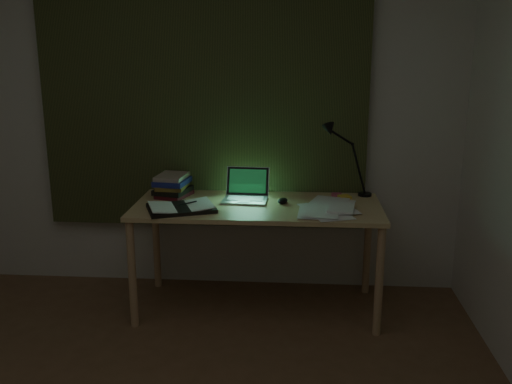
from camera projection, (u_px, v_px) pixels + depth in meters
wall_back at (204, 110)px, 3.87m from camera, size 3.50×0.00×2.50m
curtain at (203, 80)px, 3.79m from camera, size 2.20×0.06×2.00m
desk at (257, 257)px, 3.67m from camera, size 1.55×0.68×0.71m
laptop at (245, 186)px, 3.63m from camera, size 0.30×0.33×0.20m
open_textbook at (181, 207)px, 3.46m from camera, size 0.47×0.40×0.03m
book_stack at (173, 185)px, 3.75m from camera, size 0.23×0.26×0.16m
loose_papers at (332, 208)px, 3.46m from camera, size 0.43×0.44×0.02m
mouse at (283, 201)px, 3.60m from camera, size 0.08×0.11×0.03m
sticky_yellow at (345, 197)px, 3.73m from camera, size 0.09×0.09×0.02m
sticky_pink at (336, 195)px, 3.79m from camera, size 0.07×0.07×0.01m
desk_lamp at (366, 160)px, 3.73m from camera, size 0.34×0.27×0.49m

